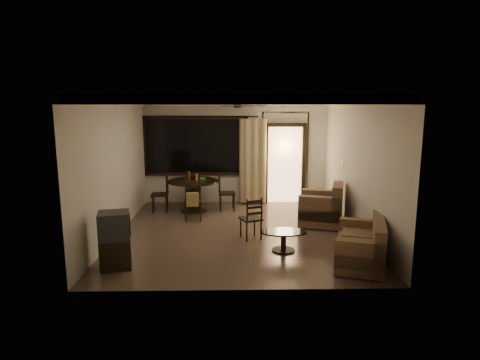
{
  "coord_description": "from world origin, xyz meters",
  "views": [
    {
      "loc": [
        -0.13,
        -8.21,
        2.63
      ],
      "look_at": [
        0.06,
        0.2,
        1.09
      ],
      "focal_mm": 30.0,
      "sensor_mm": 36.0,
      "label": 1
    }
  ],
  "objects_px": {
    "coffee_table": "(284,238)",
    "side_chair": "(251,226)",
    "dining_table": "(194,187)",
    "dining_chair_east": "(226,200)",
    "dining_chair_north": "(193,196)",
    "armchair": "(324,208)",
    "tv_cabinet": "(115,240)",
    "dining_chair_south": "(193,208)",
    "dining_chair_west": "(161,201)",
    "sofa": "(363,246)"
  },
  "relations": [
    {
      "from": "dining_table",
      "to": "side_chair",
      "type": "bearing_deg",
      "value": -58.61
    },
    {
      "from": "dining_table",
      "to": "side_chair",
      "type": "relative_size",
      "value": 1.46
    },
    {
      "from": "sofa",
      "to": "dining_chair_east",
      "type": "bearing_deg",
      "value": 141.28
    },
    {
      "from": "dining_chair_west",
      "to": "dining_chair_north",
      "type": "distance_m",
      "value": 0.96
    },
    {
      "from": "dining_chair_south",
      "to": "dining_table",
      "type": "bearing_deg",
      "value": 89.91
    },
    {
      "from": "dining_chair_north",
      "to": "coffee_table",
      "type": "distance_m",
      "value": 3.97
    },
    {
      "from": "dining_chair_north",
      "to": "sofa",
      "type": "bearing_deg",
      "value": 124.54
    },
    {
      "from": "dining_chair_west",
      "to": "side_chair",
      "type": "xyz_separation_m",
      "value": [
        2.19,
        -2.16,
        -0.02
      ]
    },
    {
      "from": "dining_chair_west",
      "to": "side_chair",
      "type": "relative_size",
      "value": 1.09
    },
    {
      "from": "dining_chair_north",
      "to": "side_chair",
      "type": "xyz_separation_m",
      "value": [
        1.41,
        -2.72,
        -0.02
      ]
    },
    {
      "from": "dining_chair_south",
      "to": "dining_chair_north",
      "type": "distance_m",
      "value": 1.36
    },
    {
      "from": "dining_chair_south",
      "to": "sofa",
      "type": "height_order",
      "value": "dining_chair_south"
    },
    {
      "from": "dining_chair_east",
      "to": "coffee_table",
      "type": "height_order",
      "value": "dining_chair_east"
    },
    {
      "from": "dining_chair_west",
      "to": "side_chair",
      "type": "bearing_deg",
      "value": 41.36
    },
    {
      "from": "sofa",
      "to": "tv_cabinet",
      "type": "bearing_deg",
      "value": -160.69
    },
    {
      "from": "sofa",
      "to": "side_chair",
      "type": "xyz_separation_m",
      "value": [
        -1.84,
        1.35,
        -0.05
      ]
    },
    {
      "from": "coffee_table",
      "to": "dining_table",
      "type": "bearing_deg",
      "value": 123.15
    },
    {
      "from": "dining_chair_north",
      "to": "side_chair",
      "type": "height_order",
      "value": "dining_chair_north"
    },
    {
      "from": "sofa",
      "to": "armchair",
      "type": "distance_m",
      "value": 2.28
    },
    {
      "from": "dining_table",
      "to": "side_chair",
      "type": "xyz_separation_m",
      "value": [
        1.35,
        -2.22,
        -0.37
      ]
    },
    {
      "from": "armchair",
      "to": "side_chair",
      "type": "height_order",
      "value": "armchair"
    },
    {
      "from": "dining_chair_east",
      "to": "dining_chair_north",
      "type": "xyz_separation_m",
      "value": [
        -0.89,
        0.45,
        0.0
      ]
    },
    {
      "from": "dining_chair_east",
      "to": "sofa",
      "type": "height_order",
      "value": "dining_chair_east"
    },
    {
      "from": "dining_chair_west",
      "to": "sofa",
      "type": "height_order",
      "value": "dining_chair_west"
    },
    {
      "from": "dining_chair_east",
      "to": "side_chair",
      "type": "xyz_separation_m",
      "value": [
        0.52,
        -2.28,
        -0.02
      ]
    },
    {
      "from": "dining_table",
      "to": "armchair",
      "type": "height_order",
      "value": "dining_table"
    },
    {
      "from": "dining_chair_east",
      "to": "armchair",
      "type": "bearing_deg",
      "value": -125.62
    },
    {
      "from": "dining_table",
      "to": "dining_chair_north",
      "type": "relative_size",
      "value": 1.34
    },
    {
      "from": "armchair",
      "to": "tv_cabinet",
      "type": "bearing_deg",
      "value": -132.97
    },
    {
      "from": "dining_chair_west",
      "to": "side_chair",
      "type": "height_order",
      "value": "dining_chair_west"
    },
    {
      "from": "dining_chair_east",
      "to": "coffee_table",
      "type": "distance_m",
      "value": 3.19
    },
    {
      "from": "dining_chair_west",
      "to": "coffee_table",
      "type": "relative_size",
      "value": 1.1
    },
    {
      "from": "dining_chair_north",
      "to": "sofa",
      "type": "distance_m",
      "value": 5.21
    },
    {
      "from": "dining_chair_east",
      "to": "dining_table",
      "type": "bearing_deg",
      "value": 89.93
    },
    {
      "from": "dining_table",
      "to": "coffee_table",
      "type": "distance_m",
      "value": 3.53
    },
    {
      "from": "dining_chair_south",
      "to": "tv_cabinet",
      "type": "xyz_separation_m",
      "value": [
        -1.02,
        -2.79,
        0.17
      ]
    },
    {
      "from": "dining_chair_west",
      "to": "dining_chair_north",
      "type": "height_order",
      "value": "same"
    },
    {
      "from": "dining_table",
      "to": "dining_chair_north",
      "type": "distance_m",
      "value": 0.61
    },
    {
      "from": "dining_table",
      "to": "dining_chair_east",
      "type": "relative_size",
      "value": 1.34
    },
    {
      "from": "dining_chair_west",
      "to": "armchair",
      "type": "height_order",
      "value": "armchair"
    },
    {
      "from": "tv_cabinet",
      "to": "coffee_table",
      "type": "relative_size",
      "value": 1.09
    },
    {
      "from": "dining_chair_west",
      "to": "tv_cabinet",
      "type": "relative_size",
      "value": 1.0
    },
    {
      "from": "dining_table",
      "to": "coffee_table",
      "type": "bearing_deg",
      "value": -56.85
    },
    {
      "from": "sofa",
      "to": "armchair",
      "type": "xyz_separation_m",
      "value": [
        -0.16,
        2.28,
        0.08
      ]
    },
    {
      "from": "dining_chair_north",
      "to": "tv_cabinet",
      "type": "xyz_separation_m",
      "value": [
        -0.9,
        -4.15,
        0.19
      ]
    },
    {
      "from": "dining_table",
      "to": "side_chair",
      "type": "distance_m",
      "value": 2.63
    },
    {
      "from": "sofa",
      "to": "armchair",
      "type": "height_order",
      "value": "armchair"
    },
    {
      "from": "dining_table",
      "to": "tv_cabinet",
      "type": "height_order",
      "value": "dining_table"
    },
    {
      "from": "coffee_table",
      "to": "side_chair",
      "type": "relative_size",
      "value": 0.99
    },
    {
      "from": "tv_cabinet",
      "to": "coffee_table",
      "type": "bearing_deg",
      "value": 0.27
    }
  ]
}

